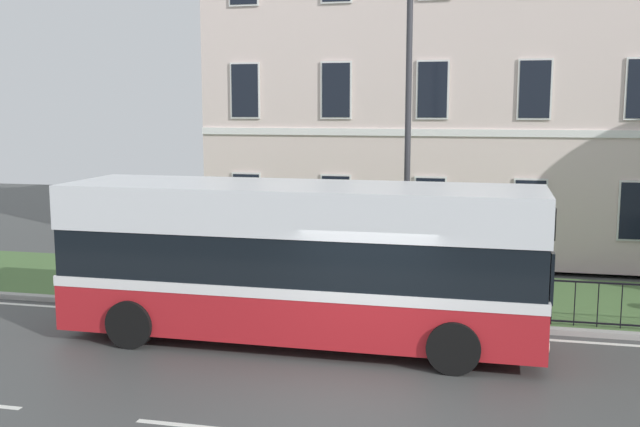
{
  "coord_description": "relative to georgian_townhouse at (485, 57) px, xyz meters",
  "views": [
    {
      "loc": [
        2.07,
        -11.55,
        4.72
      ],
      "look_at": [
        -1.72,
        4.99,
        2.24
      ],
      "focal_mm": 41.64,
      "sensor_mm": 36.0,
      "label": 1
    }
  ],
  "objects": [
    {
      "name": "ground_plane",
      "position": [
        -1.83,
        -13.28,
        -6.33
      ],
      "size": [
        60.0,
        56.0,
        0.18
      ],
      "color": "#434544"
    },
    {
      "name": "street_lamp_post",
      "position": [
        -1.59,
        -8.78,
        -1.96
      ],
      "size": [
        0.36,
        0.24,
        7.46
      ],
      "color": "#333338",
      "rests_on": "ground_plane"
    },
    {
      "name": "georgian_townhouse",
      "position": [
        0.0,
        0.0,
        0.0
      ],
      "size": [
        16.83,
        9.24,
        12.33
      ],
      "color": "beige",
      "rests_on": "ground_plane"
    },
    {
      "name": "single_decker_bus",
      "position": [
        -3.38,
        -11.64,
        -4.64
      ],
      "size": [
        9.55,
        2.75,
        3.17
      ],
      "rotation": [
        0.0,
        0.0,
        -0.01
      ],
      "color": "#B41D23",
      "rests_on": "ground_plane"
    },
    {
      "name": "iron_verge_railing",
      "position": [
        0.0,
        -9.75,
        -5.69
      ],
      "size": [
        14.37,
        0.04,
        0.97
      ],
      "color": "black",
      "rests_on": "ground_plane"
    }
  ]
}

